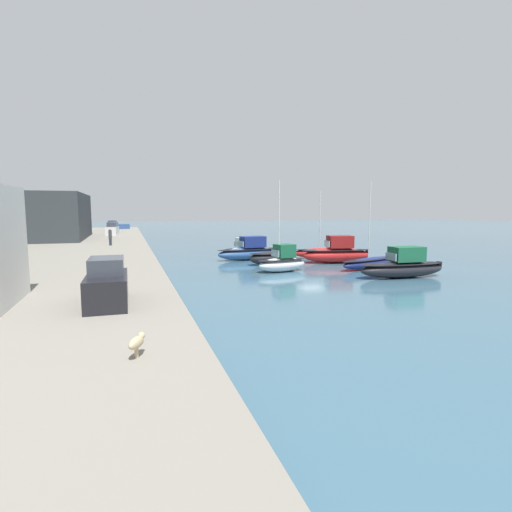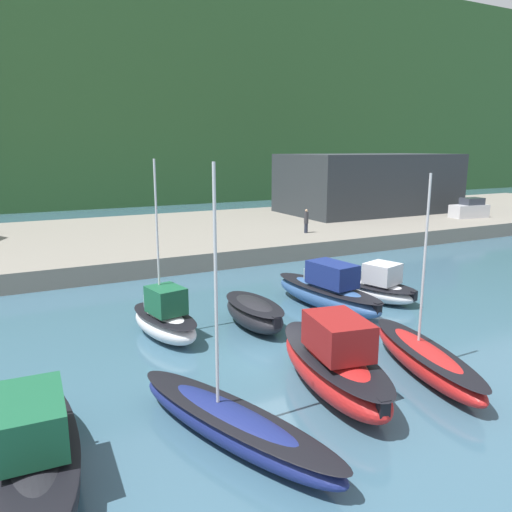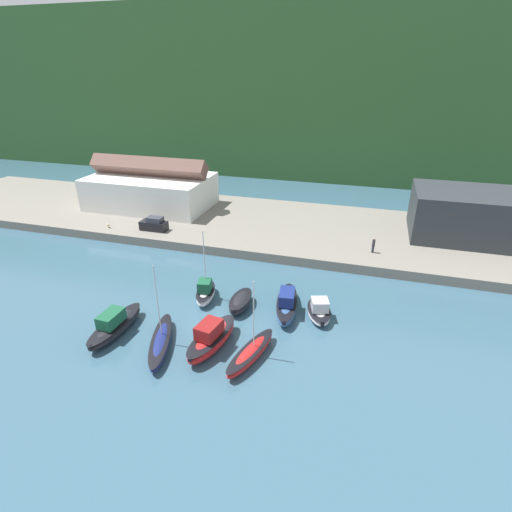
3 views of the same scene
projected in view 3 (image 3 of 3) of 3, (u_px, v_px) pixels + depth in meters
name	position (u px, v px, depth m)	size (l,w,h in m)	color
ground_plane	(219.00, 328.00, 41.10)	(320.00, 320.00, 0.00)	#385B70
hillside_backdrop	(337.00, 87.00, 116.76)	(240.00, 74.99, 37.50)	#335B2D
quay_promenade	(281.00, 227.00, 64.94)	(135.58, 23.84, 1.35)	gray
harbor_clubhouse	(151.00, 189.00, 71.25)	(21.48, 12.71, 8.98)	white
yacht_club_building	(485.00, 216.00, 57.64)	(19.99, 11.58, 6.83)	#2D3338
moored_boat_0	(206.00, 292.00, 45.66)	(2.87, 5.28, 8.38)	silver
moored_boat_1	(241.00, 302.00, 44.09)	(2.13, 5.01, 1.46)	black
moored_boat_2	(287.00, 304.00, 43.42)	(3.29, 8.23, 2.69)	#33568E
moored_boat_3	(319.00, 311.00, 42.45)	(3.73, 5.45, 2.29)	silver
moored_boat_4	(115.00, 325.00, 39.83)	(2.60, 8.08, 2.63)	black
moored_boat_5	(161.00, 342.00, 38.01)	(4.46, 8.66, 8.47)	navy
moored_boat_6	(211.00, 338.00, 37.72)	(3.70, 7.85, 2.96)	red
moored_boat_7	(251.00, 353.00, 36.39)	(3.53, 7.72, 7.92)	red
parked_car_0	(154.00, 224.00, 61.55)	(4.21, 1.82, 2.16)	black
person_on_quay	(373.00, 245.00, 54.02)	(0.40, 0.40, 2.14)	#232838
dog_on_quay	(108.00, 225.00, 62.68)	(0.85, 0.64, 0.68)	tan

